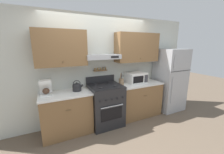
{
  "coord_description": "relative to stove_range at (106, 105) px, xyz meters",
  "views": [
    {
      "loc": [
        -1.16,
        -2.51,
        1.84
      ],
      "look_at": [
        0.16,
        0.26,
        1.14
      ],
      "focal_mm": 22.0,
      "sensor_mm": 36.0,
      "label": 1
    }
  ],
  "objects": [
    {
      "name": "tea_kettle",
      "position": [
        -0.62,
        0.09,
        0.49
      ],
      "size": [
        0.24,
        0.19,
        0.23
      ],
      "color": "#232326",
      "rests_on": "counter_left"
    },
    {
      "name": "wall_back",
      "position": [
        0.04,
        0.31,
        0.96
      ],
      "size": [
        5.2,
        0.46,
        2.55
      ],
      "color": "silver",
      "rests_on": "ground_plane"
    },
    {
      "name": "refrigerator",
      "position": [
        2.01,
        -0.01,
        0.39
      ],
      "size": [
        0.75,
        0.71,
        1.75
      ],
      "color": "#ADAFB5",
      "rests_on": "ground_plane"
    },
    {
      "name": "counter_left",
      "position": [
        -0.88,
        0.04,
        -0.04
      ],
      "size": [
        1.02,
        0.63,
        0.89
      ],
      "color": "brown",
      "rests_on": "ground_plane"
    },
    {
      "name": "ground_plane",
      "position": [
        -0.0,
        -0.27,
        -0.49
      ],
      "size": [
        16.0,
        16.0,
        0.0
      ],
      "primitive_type": "plane",
      "color": "brown"
    },
    {
      "name": "coffee_maker",
      "position": [
        -1.22,
        0.11,
        0.56
      ],
      "size": [
        0.22,
        0.2,
        0.3
      ],
      "color": "white",
      "rests_on": "counter_left"
    },
    {
      "name": "stove_range",
      "position": [
        0.0,
        0.0,
        0.0
      ],
      "size": [
        0.73,
        0.71,
        1.12
      ],
      "color": "#232326",
      "rests_on": "ground_plane"
    },
    {
      "name": "counter_right",
      "position": [
        0.96,
        0.04,
        -0.04
      ],
      "size": [
        1.18,
        0.63,
        0.89
      ],
      "color": "brown",
      "rests_on": "ground_plane"
    },
    {
      "name": "microwave",
      "position": [
        0.91,
        0.11,
        0.54
      ],
      "size": [
        0.5,
        0.4,
        0.27
      ],
      "color": "white",
      "rests_on": "counter_right"
    },
    {
      "name": "utensil_crock",
      "position": [
        0.47,
        0.09,
        0.49
      ],
      "size": [
        0.12,
        0.12,
        0.3
      ],
      "color": "#8E7051",
      "rests_on": "counter_right"
    }
  ]
}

